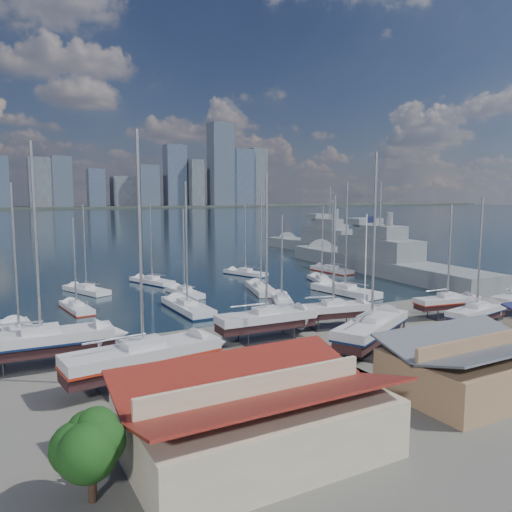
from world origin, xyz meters
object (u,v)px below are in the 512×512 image
sailboat_cradle_0 (41,342)px  flagpole (366,261)px  naval_ship_west (329,246)px  naval_ship_east (378,263)px  car_a (346,372)px

sailboat_cradle_0 → flagpole: bearing=-0.2°
naval_ship_west → flagpole: (-38.84, -58.37, 5.38)m
naval_ship_east → naval_ship_west: 31.90m
naval_ship_east → car_a: size_ratio=11.59×
naval_ship_east → flagpole: naval_ship_east is taller
naval_ship_east → naval_ship_west: (11.00, 29.94, -0.01)m
naval_ship_west → sailboat_cradle_0: bearing=126.2°
sailboat_cradle_0 → naval_ship_east: 66.37m
naval_ship_west → flagpole: bearing=144.3°
sailboat_cradle_0 → car_a: bearing=-32.8°
naval_ship_west → car_a: (-51.67, -71.07, -0.91)m
naval_ship_east → flagpole: (-27.84, -28.43, 5.38)m
sailboat_cradle_0 → naval_ship_west: (71.80, 56.54, -0.54)m
sailboat_cradle_0 → flagpole: size_ratio=1.51×
naval_ship_west → flagpole: 70.32m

